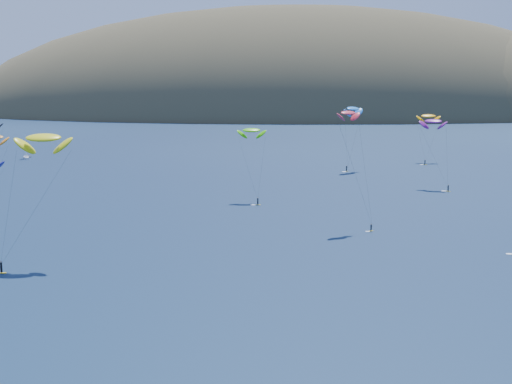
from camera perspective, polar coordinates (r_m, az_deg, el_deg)
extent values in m
ellipsoid|color=#3D3526|center=(636.38, 3.03, 5.24)|extent=(600.00, 300.00, 210.00)
ellipsoid|color=#3D3526|center=(681.98, -10.65, 5.83)|extent=(340.00, 240.00, 120.00)
ellipsoid|color=#3D3526|center=(639.74, 17.61, 5.13)|extent=(320.00, 220.00, 156.00)
cube|color=silver|center=(308.39, -17.91, 2.63)|extent=(4.27, 7.06, 0.82)
cylinder|color=silver|center=(308.31, -17.92, 3.52)|extent=(0.13, 0.13, 9.62)
cube|color=gold|center=(134.16, -19.68, -6.13)|extent=(1.68, 0.70, 0.09)
cylinder|color=black|center=(133.90, -19.71, -5.70)|extent=(0.38, 0.38, 1.74)
sphere|color=#8C6047|center=(133.65, -19.73, -5.29)|extent=(0.29, 0.29, 0.29)
ellipsoid|color=yellow|center=(137.48, -16.64, 4.19)|extent=(10.45, 5.97, 5.52)
cube|color=gold|center=(190.37, 0.15, -1.03)|extent=(1.56, 0.51, 0.09)
cylinder|color=black|center=(190.19, 0.15, -0.75)|extent=(0.36, 0.36, 1.65)
sphere|color=#8C6047|center=(190.02, 0.15, -0.46)|extent=(0.28, 0.28, 0.28)
ellipsoid|color=#45CF07|center=(197.50, -0.35, 4.97)|extent=(7.68, 3.80, 4.21)
cube|color=gold|center=(256.77, 7.25, 1.65)|extent=(1.41, 1.50, 0.09)
cylinder|color=black|center=(256.64, 7.26, 1.87)|extent=(0.37, 0.37, 1.71)
sphere|color=#8C6047|center=(256.51, 7.26, 2.09)|extent=(0.29, 0.29, 0.29)
ellipsoid|color=blue|center=(260.32, 7.77, 6.63)|extent=(9.73, 10.14, 5.36)
cube|color=gold|center=(219.60, 15.11, 0.05)|extent=(1.55, 1.07, 0.08)
cylinder|color=black|center=(219.45, 15.12, 0.30)|extent=(0.36, 0.36, 1.62)
sphere|color=#8C6047|center=(219.30, 15.13, 0.54)|extent=(0.27, 0.27, 0.27)
ellipsoid|color=#761582|center=(226.33, 13.99, 5.53)|extent=(8.98, 7.02, 4.55)
cube|color=gold|center=(161.29, 9.18, -3.10)|extent=(1.21, 1.00, 0.07)
cylinder|color=black|center=(161.13, 9.19, -2.83)|extent=(0.29, 0.29, 1.32)
sphere|color=#8C6047|center=(160.97, 9.20, -2.56)|extent=(0.22, 0.22, 0.22)
ellipsoid|color=#DA2D40|center=(163.02, 7.39, 6.31)|extent=(6.63, 5.83, 3.41)
cube|color=gold|center=(281.18, 13.36, 2.15)|extent=(1.50, 0.49, 0.08)
cylinder|color=black|center=(281.06, 13.37, 2.33)|extent=(0.35, 0.35, 1.58)
sphere|color=#8C6047|center=(280.95, 13.37, 2.52)|extent=(0.27, 0.27, 0.27)
ellipsoid|color=#FFA300|center=(291.10, 13.63, 5.94)|extent=(8.99, 4.50, 4.92)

